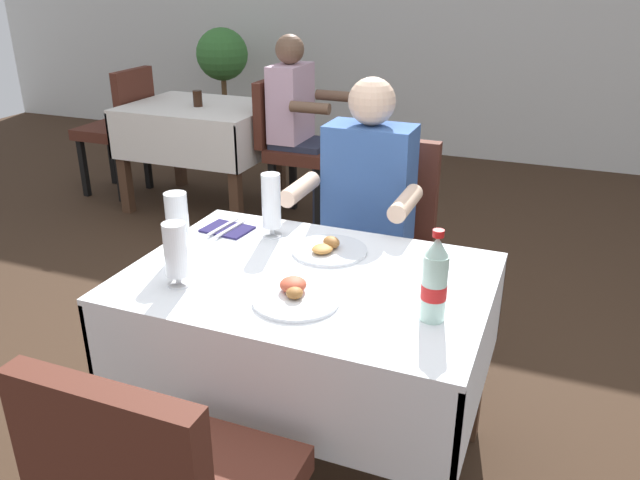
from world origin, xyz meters
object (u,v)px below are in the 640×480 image
at_px(plate_far_diner, 329,249).
at_px(cola_bottle_primary, 435,281).
at_px(background_chair_left, 120,124).
at_px(seated_diner_far, 364,213).
at_px(background_patron, 299,120).
at_px(background_table_tumbler, 198,98).
at_px(potted_plant_corner, 223,77).
at_px(beer_glass_left, 176,254).
at_px(background_dining_table, 202,130).
at_px(main_dining_table, 309,323).
at_px(beer_glass_right, 178,226).
at_px(chair_far_diner_seat, 379,240).
at_px(plate_near_camera, 295,296).
at_px(napkin_cutlery_set, 227,229).
at_px(beer_glass_middle, 271,205).
at_px(background_chair_right, 293,142).

xyz_separation_m(plate_far_diner, cola_bottle_primary, (0.43, -0.31, 0.11)).
bearing_deg(plate_far_diner, background_chair_left, 140.92).
xyz_separation_m(seated_diner_far, background_patron, (-0.96, 1.51, 0.00)).
height_order(background_table_tumbler, potted_plant_corner, potted_plant_corner).
xyz_separation_m(background_patron, potted_plant_corner, (-1.45, 1.51, -0.03)).
xyz_separation_m(beer_glass_left, background_dining_table, (-1.43, 2.42, -0.29)).
height_order(background_chair_left, potted_plant_corner, potted_plant_corner).
xyz_separation_m(main_dining_table, background_patron, (-1.00, 2.20, 0.14)).
xyz_separation_m(beer_glass_right, background_patron, (-0.55, 2.25, -0.16)).
height_order(chair_far_diner_seat, plate_near_camera, chair_far_diner_seat).
relative_size(main_dining_table, cola_bottle_primary, 4.26).
bearing_deg(beer_glass_left, plate_near_camera, 7.08).
height_order(plate_far_diner, napkin_cutlery_set, plate_far_diner).
distance_m(plate_far_diner, napkin_cutlery_set, 0.42).
height_order(plate_near_camera, background_patron, background_patron).
relative_size(plate_near_camera, background_chair_left, 0.26).
distance_m(background_dining_table, potted_plant_corner, 1.66).
relative_size(plate_near_camera, napkin_cutlery_set, 1.32).
height_order(background_dining_table, background_patron, background_patron).
height_order(background_dining_table, background_table_tumbler, background_table_tumbler).
distance_m(napkin_cutlery_set, background_chair_left, 2.86).
relative_size(plate_far_diner, beer_glass_left, 1.27).
bearing_deg(main_dining_table, background_dining_table, 128.73).
bearing_deg(seated_diner_far, background_table_tumbler, 139.38).
bearing_deg(beer_glass_left, background_chair_left, 131.57).
bearing_deg(background_patron, background_table_tumbler, -176.56).
relative_size(chair_far_diner_seat, background_table_tumbler, 8.82).
bearing_deg(beer_glass_right, background_table_tumbler, 120.63).
xyz_separation_m(seated_diner_far, beer_glass_right, (-0.41, -0.74, 0.16)).
bearing_deg(beer_glass_middle, main_dining_table, -44.81).
relative_size(seated_diner_far, plate_far_diner, 4.87).
xyz_separation_m(plate_far_diner, potted_plant_corner, (-2.45, 3.53, -0.08)).
distance_m(napkin_cutlery_set, potted_plant_corner, 4.03).
height_order(chair_far_diner_seat, napkin_cutlery_set, chair_far_diner_seat).
xyz_separation_m(main_dining_table, cola_bottle_primary, (0.43, -0.13, 0.29)).
relative_size(beer_glass_left, background_chair_right, 0.21).
relative_size(plate_near_camera, plate_far_diner, 0.99).
bearing_deg(beer_glass_right, background_chair_right, 105.00).
relative_size(main_dining_table, background_chair_left, 1.18).
relative_size(plate_near_camera, background_dining_table, 0.25).
height_order(plate_near_camera, cola_bottle_primary, cola_bottle_primary).
distance_m(plate_far_diner, background_chair_right, 2.28).
bearing_deg(background_chair_right, plate_near_camera, -65.56).
relative_size(plate_far_diner, cola_bottle_primary, 0.97).
height_order(beer_glass_middle, potted_plant_corner, potted_plant_corner).
bearing_deg(cola_bottle_primary, chair_far_diner_seat, 114.75).
distance_m(chair_far_diner_seat, potted_plant_corner, 3.81).
height_order(plate_far_diner, beer_glass_middle, beer_glass_middle).
bearing_deg(beer_glass_middle, napkin_cutlery_set, -175.55).
distance_m(seated_diner_far, potted_plant_corner, 3.87).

